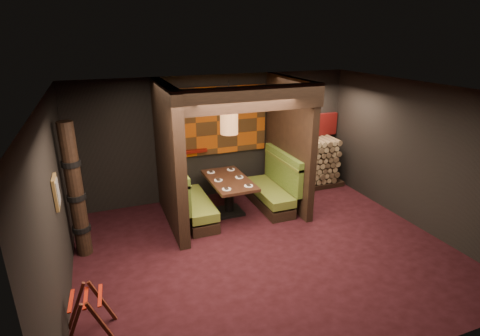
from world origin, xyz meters
name	(u,v)px	position (x,y,z in m)	size (l,w,h in m)	color
floor	(266,251)	(0.00, 0.00, -0.01)	(6.50, 5.50, 0.02)	black
ceiling	(270,91)	(0.00, 0.00, 2.86)	(6.50, 5.50, 0.02)	black
wall_back	(217,137)	(0.00, 2.76, 1.43)	(6.50, 0.02, 2.85)	black
wall_front	(382,268)	(0.00, -2.76, 1.43)	(6.50, 0.02, 2.85)	black
wall_left	(55,208)	(-3.26, 0.00, 1.43)	(0.02, 5.50, 2.85)	black
wall_right	(417,156)	(3.26, 0.00, 1.43)	(0.02, 5.50, 2.85)	black
partition_left	(169,158)	(-1.35, 1.65, 1.43)	(0.20, 2.20, 2.85)	black
partition_right	(288,143)	(1.30, 1.70, 1.43)	(0.15, 2.10, 2.85)	black
header_beam	(251,99)	(-0.02, 0.70, 2.63)	(2.85, 0.18, 0.44)	black
tapa_back_panel	(217,121)	(-0.02, 2.71, 1.82)	(2.40, 0.06, 1.55)	#913D0A
tapa_side_panel	(172,134)	(-1.23, 1.82, 1.85)	(0.04, 1.85, 1.45)	#913D0A
lacquer_shelf	(194,151)	(-0.60, 2.65, 1.18)	(0.60, 0.12, 0.07)	#540C06
booth_bench_left	(191,202)	(-0.96, 1.65, 0.40)	(0.68, 1.60, 1.14)	black
booth_bench_right	(273,189)	(0.93, 1.65, 0.40)	(0.68, 1.60, 1.14)	black
dining_table	(229,189)	(-0.11, 1.67, 0.56)	(0.83, 1.51, 0.79)	black
place_settings	(229,178)	(-0.11, 1.67, 0.80)	(0.66, 1.21, 0.03)	white
pendant_lamp	(229,123)	(-0.11, 1.62, 2.02)	(0.36, 0.36, 1.06)	#946238
framed_picture	(56,192)	(-3.22, 0.10, 1.62)	(0.05, 0.36, 0.46)	olive
luggage_rack	(88,313)	(-2.97, -1.01, 0.36)	(0.69, 0.50, 0.72)	#44190E
totem_column	(76,192)	(-3.05, 1.10, 1.19)	(0.31, 0.31, 2.40)	black
firewood_stack	(310,164)	(2.29, 2.35, 0.61)	(1.73, 0.70, 1.22)	black
mosaic_header	(305,126)	(2.29, 2.68, 1.50)	(1.83, 0.10, 0.56)	maroon
bay_front_post	(287,140)	(1.39, 1.96, 1.43)	(0.08, 0.08, 2.85)	black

